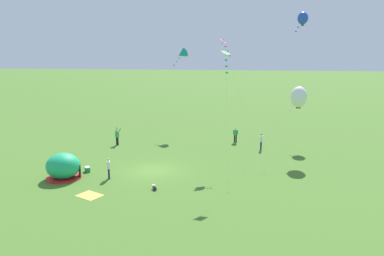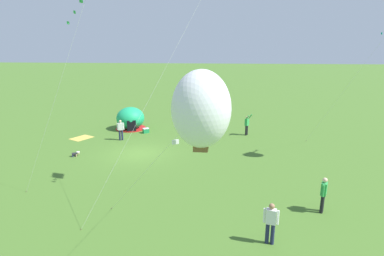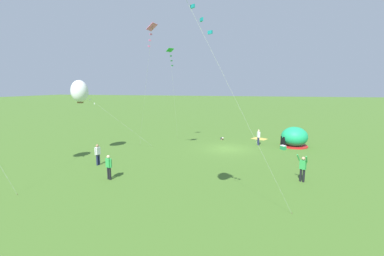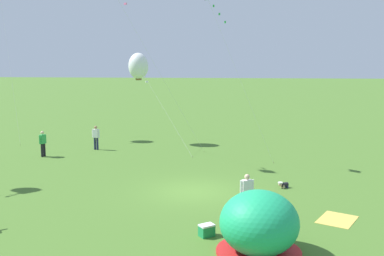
{
  "view_description": "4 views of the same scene",
  "coord_description": "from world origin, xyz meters",
  "views": [
    {
      "loc": [
        7.22,
        -30.21,
        10.4
      ],
      "look_at": [
        3.35,
        0.25,
        3.81
      ],
      "focal_mm": 35.0,
      "sensor_mm": 36.0,
      "label": 1
    },
    {
      "loc": [
        20.06,
        6.23,
        7.33
      ],
      "look_at": [
        2.39,
        4.15,
        2.68
      ],
      "focal_mm": 28.0,
      "sensor_mm": 36.0,
      "label": 2
    },
    {
      "loc": [
        -2.65,
        25.75,
        6.31
      ],
      "look_at": [
        2.71,
        4.12,
        2.71
      ],
      "focal_mm": 24.0,
      "sensor_mm": 36.0,
      "label": 3
    },
    {
      "loc": [
        -20.94,
        -2.16,
        6.25
      ],
      "look_at": [
        1.81,
        0.31,
        2.84
      ],
      "focal_mm": 42.0,
      "sensor_mm": 36.0,
      "label": 4
    }
  ],
  "objects": [
    {
      "name": "kite_white",
      "position": [
        12.76,
        5.6,
        5.89
      ],
      "size": [
        5.74,
        5.44,
        6.89
      ],
      "color": "silver",
      "rests_on": "ground"
    },
    {
      "name": "person_watching_sky",
      "position": [
        9.6,
        8.04,
        0.96
      ],
      "size": [
        0.31,
        0.58,
        1.72
      ],
      "color": "#1E2347",
      "rests_on": "ground"
    },
    {
      "name": "toddler_crawling",
      "position": [
        1.08,
        -4.34,
        0.18
      ],
      "size": [
        0.42,
        0.54,
        0.32
      ],
      "color": "black",
      "rests_on": "ground"
    },
    {
      "name": "kite_green",
      "position": [
        6.11,
        -0.4,
        9.48
      ],
      "size": [
        1.02,
        4.62,
        10.28
      ],
      "color": "silver",
      "rests_on": "ground"
    },
    {
      "name": "person_center_field",
      "position": [
        -3.09,
        -2.47,
        0.96
      ],
      "size": [
        0.35,
        0.56,
        1.72
      ],
      "color": "#1E2347",
      "rests_on": "ground"
    },
    {
      "name": "picnic_blanket",
      "position": [
        -3.27,
        -6.06,
        0.01
      ],
      "size": [
        2.1,
        1.93,
        0.01
      ],
      "primitive_type": "cube",
      "rotation": [
        0.0,
        0.0,
        -0.47
      ],
      "color": "gold",
      "rests_on": "ground"
    },
    {
      "name": "popup_tent",
      "position": [
        -6.79,
        -2.82,
        1.0
      ],
      "size": [
        2.81,
        2.81,
        2.1
      ],
      "color": "#1EAD6B",
      "rests_on": "ground"
    },
    {
      "name": "person_with_toddler",
      "position": [
        6.91,
        10.77,
        0.96
      ],
      "size": [
        0.55,
        0.37,
        1.72
      ],
      "color": "black",
      "rests_on": "ground"
    },
    {
      "name": "cooler_box",
      "position": [
        -5.54,
        -1.02,
        0.22
      ],
      "size": [
        0.61,
        0.64,
        0.44
      ],
      "color": "#1E8C4C",
      "rests_on": "ground"
    },
    {
      "name": "ground_plane",
      "position": [
        0.0,
        0.0,
        0.0
      ],
      "size": [
        300.0,
        300.0,
        0.0
      ],
      "primitive_type": "plane",
      "color": "#477028"
    }
  ]
}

